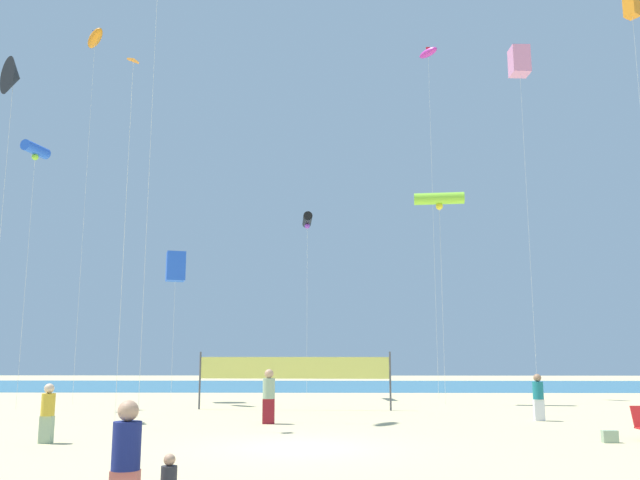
# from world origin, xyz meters

# --- Properties ---
(ground_plane) EXTENTS (120.00, 120.00, 0.00)m
(ground_plane) POSITION_xyz_m (0.00, 0.00, 0.00)
(ground_plane) COLOR #D1BC89
(ocean_band) EXTENTS (120.00, 20.00, 0.01)m
(ocean_band) POSITION_xyz_m (0.00, 34.43, 0.00)
(ocean_band) COLOR teal
(ocean_band) RESTS_ON ground
(mother_figure) EXTENTS (0.38, 0.38, 1.65)m
(mother_figure) POSITION_xyz_m (-1.95, -7.85, 0.88)
(mother_figure) COLOR #EA7260
(mother_figure) RESTS_ON ground
(beachgoer_mustard_shirt) EXTENTS (0.35, 0.35, 1.52)m
(beachgoer_mustard_shirt) POSITION_xyz_m (-6.62, 0.72, 0.81)
(beachgoer_mustard_shirt) COLOR #99B28C
(beachgoer_mustard_shirt) RESTS_ON ground
(beachgoer_teal_shirt) EXTENTS (0.37, 0.37, 1.60)m
(beachgoer_teal_shirt) POSITION_xyz_m (8.00, 6.94, 0.86)
(beachgoer_teal_shirt) COLOR white
(beachgoer_teal_shirt) RESTS_ON ground
(beachgoer_sage_shirt) EXTENTS (0.41, 0.41, 1.79)m
(beachgoer_sage_shirt) POSITION_xyz_m (-1.33, 5.78, 0.95)
(beachgoer_sage_shirt) COLOR maroon
(beachgoer_sage_shirt) RESTS_ON ground
(volleyball_net) EXTENTS (8.13, 0.57, 2.40)m
(volleyball_net) POSITION_xyz_m (-0.80, 11.55, 1.64)
(volleyball_net) COLOR #4C4C51
(volleyball_net) RESTS_ON ground
(beach_handbag) EXTENTS (0.39, 0.20, 0.31)m
(beach_handbag) POSITION_xyz_m (8.01, 1.07, 0.16)
(beach_handbag) COLOR #99B28C
(beach_handbag) RESTS_ON ground
(kite_black_delta) EXTENTS (1.42, 1.40, 13.65)m
(kite_black_delta) POSITION_xyz_m (-11.53, 7.12, 12.88)
(kite_black_delta) COLOR silver
(kite_black_delta) RESTS_ON ground
(kite_orange_inflatable) EXTENTS (1.49, 1.65, 19.08)m
(kite_orange_inflatable) POSITION_xyz_m (-11.53, 15.19, 18.55)
(kite_orange_inflatable) COLOR silver
(kite_orange_inflatable) RESTS_ON ground
(kite_blue_box) EXTENTS (1.16, 1.16, 7.44)m
(kite_blue_box) POSITION_xyz_m (-7.11, 16.36, 6.69)
(kite_blue_box) COLOR silver
(kite_blue_box) RESTS_ON ground
(kite_magenta_inflatable) EXTENTS (1.21, 1.27, 20.03)m
(kite_magenta_inflatable) POSITION_xyz_m (6.50, 19.42, 19.58)
(kite_magenta_inflatable) COLOR silver
(kite_magenta_inflatable) RESTS_ON ground
(kite_pink_box) EXTENTS (0.99, 0.99, 18.35)m
(kite_pink_box) POSITION_xyz_m (10.79, 16.16, 17.58)
(kite_pink_box) COLOR silver
(kite_pink_box) RESTS_ON ground
(kite_orange_box) EXTENTS (0.70, 0.70, 16.88)m
(kite_orange_box) POSITION_xyz_m (13.30, 8.73, 16.38)
(kite_orange_box) COLOR silver
(kite_orange_box) RESTS_ON ground
(kite_black_tube) EXTENTS (0.64, 2.28, 9.91)m
(kite_black_tube) POSITION_xyz_m (-0.53, 19.09, 9.64)
(kite_black_tube) COLOR silver
(kite_black_tube) RESTS_ON ground
(kite_lime_tube) EXTENTS (2.49, 0.86, 10.16)m
(kite_lime_tube) POSITION_xyz_m (6.12, 15.00, 9.84)
(kite_lime_tube) COLOR silver
(kite_lime_tube) RESTS_ON ground
(kite_orange_diamond) EXTENTS (0.56, 0.56, 12.29)m
(kite_orange_diamond) POSITION_xyz_m (-5.93, 4.15, 11.62)
(kite_orange_diamond) COLOR silver
(kite_orange_diamond) RESTS_ON ground
(kite_blue_tube) EXTENTS (0.83, 1.55, 11.69)m
(kite_blue_tube) POSITION_xyz_m (-12.59, 11.74, 11.39)
(kite_blue_tube) COLOR silver
(kite_blue_tube) RESTS_ON ground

